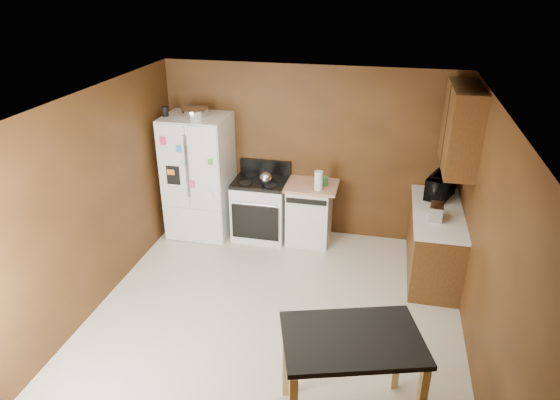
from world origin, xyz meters
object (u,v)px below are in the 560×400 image
(pen_cup, at_px, (165,111))
(green_canister, at_px, (324,181))
(refrigerator, at_px, (199,176))
(kettle, at_px, (266,178))
(gas_range, at_px, (261,207))
(island, at_px, (352,351))
(dishwasher, at_px, (309,212))
(toaster, at_px, (436,212))
(paper_towel, at_px, (319,180))
(roasting_pan, at_px, (195,112))
(microwave, at_px, (440,187))

(pen_cup, xyz_separation_m, green_canister, (2.22, 0.19, -0.92))
(pen_cup, distance_m, refrigerator, 1.05)
(kettle, bearing_deg, gas_range, 132.05)
(kettle, height_order, refrigerator, refrigerator)
(pen_cup, relative_size, island, 0.10)
(gas_range, xyz_separation_m, dishwasher, (0.72, 0.02, -0.01))
(green_canister, bearing_deg, refrigerator, -176.69)
(toaster, xyz_separation_m, refrigerator, (-3.29, 0.65, -0.09))
(gas_range, bearing_deg, paper_towel, -8.57)
(green_canister, relative_size, island, 0.09)
(paper_towel, distance_m, toaster, 1.63)
(toaster, bearing_deg, gas_range, 169.28)
(roasting_pan, distance_m, kettle, 1.34)
(kettle, relative_size, dishwasher, 0.20)
(dishwasher, xyz_separation_m, island, (0.87, -3.13, 0.31))
(green_canister, relative_size, refrigerator, 0.07)
(roasting_pan, relative_size, dishwasher, 0.43)
(pen_cup, xyz_separation_m, refrigerator, (0.40, 0.08, -0.97))
(refrigerator, height_order, island, refrigerator)
(microwave, height_order, dishwasher, microwave)
(paper_towel, height_order, refrigerator, refrigerator)
(green_canister, height_order, toaster, toaster)
(refrigerator, distance_m, dishwasher, 1.69)
(roasting_pan, height_order, paper_towel, roasting_pan)
(roasting_pan, bearing_deg, paper_towel, -3.73)
(pen_cup, bearing_deg, island, -45.58)
(microwave, distance_m, gas_range, 2.54)
(green_canister, xyz_separation_m, island, (0.68, -3.15, -0.19))
(toaster, height_order, gas_range, gas_range)
(toaster, height_order, island, toaster)
(roasting_pan, xyz_separation_m, green_canister, (1.83, 0.06, -0.90))
(roasting_pan, height_order, pen_cup, pen_cup)
(roasting_pan, distance_m, toaster, 3.48)
(refrigerator, bearing_deg, paper_towel, -2.23)
(kettle, xyz_separation_m, green_canister, (0.80, 0.17, -0.04))
(roasting_pan, bearing_deg, toaster, -11.99)
(pen_cup, xyz_separation_m, kettle, (1.42, 0.02, -0.88))
(kettle, distance_m, dishwasher, 0.83)
(refrigerator, distance_m, gas_range, 1.01)
(toaster, distance_m, refrigerator, 3.36)
(microwave, xyz_separation_m, gas_range, (-2.47, 0.03, -0.58))
(roasting_pan, relative_size, gas_range, 0.35)
(roasting_pan, height_order, toaster, roasting_pan)
(paper_towel, relative_size, island, 0.20)
(dishwasher, height_order, island, island)
(microwave, height_order, refrigerator, refrigerator)
(paper_towel, xyz_separation_m, gas_range, (-0.86, 0.13, -0.56))
(roasting_pan, bearing_deg, island, -50.88)
(gas_range, bearing_deg, island, -62.82)
(gas_range, height_order, dishwasher, gas_range)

